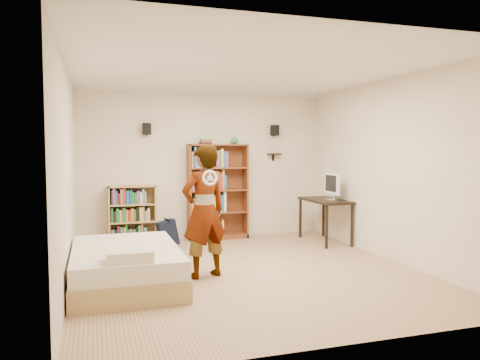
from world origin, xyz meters
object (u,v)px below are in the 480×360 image
object	(u,v)px
computer_desk	(325,221)
daybed	(126,261)
tall_bookshelf	(218,192)
low_bookshelf	(132,215)
person	(204,211)

from	to	relation	value
computer_desk	daybed	distance (m)	3.89
tall_bookshelf	daybed	xyz separation A→B (m)	(-1.81, -2.45, -0.58)
tall_bookshelf	low_bookshelf	size ratio (longest dim) A/B	1.71
tall_bookshelf	low_bookshelf	world-z (taller)	tall_bookshelf
tall_bookshelf	computer_desk	size ratio (longest dim) A/B	1.56
low_bookshelf	person	distance (m)	2.56
daybed	person	xyz separation A→B (m)	(0.99, 0.03, 0.57)
daybed	computer_desk	bearing A→B (deg)	24.26
low_bookshelf	computer_desk	xyz separation A→B (m)	(3.28, -0.86, -0.13)
computer_desk	low_bookshelf	bearing A→B (deg)	165.24
low_bookshelf	daybed	xyz separation A→B (m)	(-0.27, -2.46, -0.22)
tall_bookshelf	low_bookshelf	bearing A→B (deg)	179.73
computer_desk	tall_bookshelf	bearing A→B (deg)	153.81
daybed	low_bookshelf	bearing A→B (deg)	83.75
low_bookshelf	computer_desk	distance (m)	3.39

